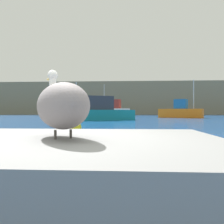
{
  "coord_description": "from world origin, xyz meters",
  "views": [
    {
      "loc": [
        0.8,
        -2.85,
        0.97
      ],
      "look_at": [
        -0.11,
        12.47,
        0.91
      ],
      "focal_mm": 36.27,
      "sensor_mm": 36.0,
      "label": 1
    }
  ],
  "objects_px": {
    "fishing_boat_white": "(113,111)",
    "mooring_buoy": "(71,128)",
    "pelican": "(61,106)",
    "fishing_boat_orange": "(180,111)",
    "fishing_boat_teal": "(98,112)"
  },
  "relations": [
    {
      "from": "fishing_boat_orange",
      "to": "pelican",
      "type": "bearing_deg",
      "value": -78.37
    },
    {
      "from": "fishing_boat_white",
      "to": "fishing_boat_teal",
      "type": "bearing_deg",
      "value": 103.56
    },
    {
      "from": "fishing_boat_orange",
      "to": "fishing_boat_white",
      "type": "bearing_deg",
      "value": 177.67
    },
    {
      "from": "mooring_buoy",
      "to": "pelican",
      "type": "bearing_deg",
      "value": -77.55
    },
    {
      "from": "pelican",
      "to": "fishing_boat_orange",
      "type": "height_order",
      "value": "fishing_boat_orange"
    },
    {
      "from": "pelican",
      "to": "mooring_buoy",
      "type": "height_order",
      "value": "pelican"
    },
    {
      "from": "fishing_boat_white",
      "to": "fishing_boat_orange",
      "type": "bearing_deg",
      "value": 167.13
    },
    {
      "from": "pelican",
      "to": "fishing_boat_orange",
      "type": "bearing_deg",
      "value": -48.53
    },
    {
      "from": "fishing_boat_teal",
      "to": "pelican",
      "type": "bearing_deg",
      "value": 74.24
    },
    {
      "from": "pelican",
      "to": "fishing_boat_white",
      "type": "xyz_separation_m",
      "value": [
        -1.34,
        36.24,
        0.03
      ]
    },
    {
      "from": "fishing_boat_white",
      "to": "mooring_buoy",
      "type": "height_order",
      "value": "fishing_boat_white"
    },
    {
      "from": "fishing_boat_teal",
      "to": "mooring_buoy",
      "type": "bearing_deg",
      "value": 72.05
    },
    {
      "from": "fishing_boat_orange",
      "to": "mooring_buoy",
      "type": "xyz_separation_m",
      "value": [
        -9.86,
        -25.16,
        -0.56
      ]
    },
    {
      "from": "fishing_boat_white",
      "to": "mooring_buoy",
      "type": "xyz_separation_m",
      "value": [
        0.17,
        -30.91,
        -0.71
      ]
    },
    {
      "from": "fishing_boat_orange",
      "to": "mooring_buoy",
      "type": "relative_size",
      "value": 8.58
    }
  ]
}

